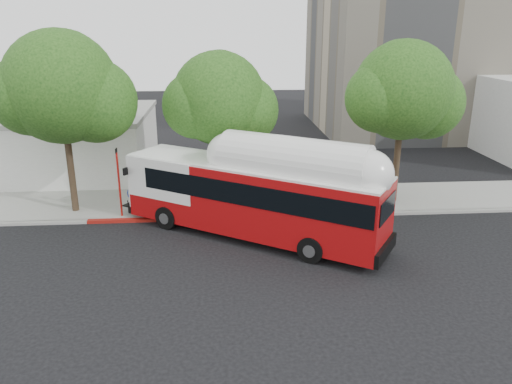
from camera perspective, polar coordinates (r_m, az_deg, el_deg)
ground at (r=23.11m, az=-1.36°, el=-6.60°), size 120.00×120.00×0.00m
sidewalk at (r=29.10m, az=-2.03°, el=-1.05°), size 60.00×5.00×0.15m
curb_strip at (r=26.66m, az=-1.80°, el=-2.91°), size 60.00×0.30×0.15m
red_curb_segment at (r=26.71m, az=-8.25°, el=-3.05°), size 10.00×0.32×0.16m
street_tree_left at (r=27.69m, az=-20.36°, el=10.74°), size 6.67×5.80×9.74m
street_tree_mid at (r=27.25m, az=-3.40°, el=10.24°), size 5.75×5.00×8.62m
street_tree_right at (r=28.96m, az=17.22°, el=10.65°), size 6.21×5.40×9.18m
low_commercial_bldg at (r=38.01m, az=-24.27°, el=5.24°), size 16.20×10.20×4.25m
transit_bus at (r=23.85m, az=-0.30°, el=-0.77°), size 13.00×9.67×4.13m
signal_pole at (r=27.06m, az=-15.37°, el=0.98°), size 0.11×0.36×3.83m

